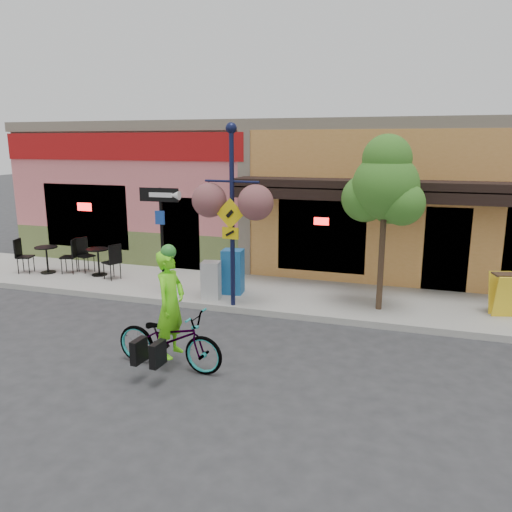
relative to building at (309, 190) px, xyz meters
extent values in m
plane|color=#2D2D30|center=(0.00, -7.50, -2.25)|extent=(90.00, 90.00, 0.00)
cube|color=#9E9B93|center=(0.00, -5.50, -2.17)|extent=(24.00, 3.00, 0.15)
cube|color=#A8A59E|center=(0.00, -6.95, -2.17)|extent=(24.00, 0.12, 0.15)
imported|color=maroon|center=(-0.34, -10.03, -1.72)|extent=(2.07, 0.83, 1.07)
imported|color=#70F91A|center=(-0.29, -10.03, -1.32)|extent=(0.48, 0.70, 1.86)
camera|label=1|loc=(3.59, -17.30, 1.62)|focal=35.00mm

